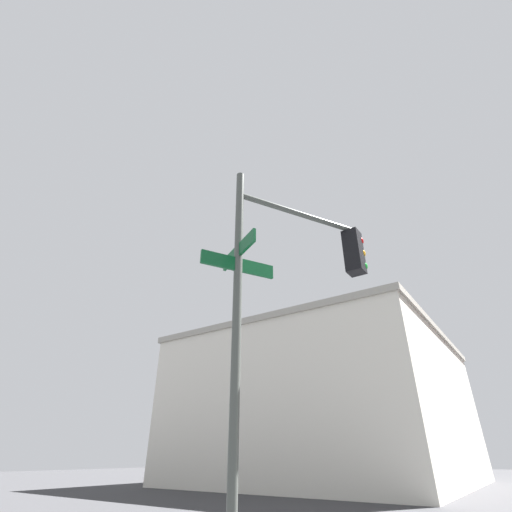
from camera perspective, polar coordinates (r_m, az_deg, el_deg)
The scene contains 2 objects.
traffic_signal_near at distance 5.57m, azimuth 6.62°, elevation -4.43°, with size 1.62×2.67×5.74m.
building_stucco at distance 31.23m, azimuth 11.44°, elevation -22.30°, with size 17.83×20.15×9.58m.
Camera 1 is at (-3.91, -10.37, 1.79)m, focal length 25.99 mm.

